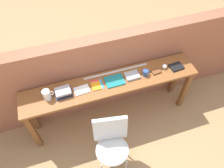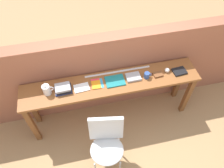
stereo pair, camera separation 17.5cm
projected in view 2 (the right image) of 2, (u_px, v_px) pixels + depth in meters
name	position (u px, v px, depth m)	size (l,w,h in m)	color
ground_plane	(115.00, 131.00, 3.51)	(40.00, 40.00, 0.00)	tan
brick_wall_back	(106.00, 73.00, 3.36)	(6.00, 0.20, 1.40)	#9E5B42
sideboard	(111.00, 88.00, 3.12)	(2.50, 0.44, 0.88)	brown
chair_white_moulded	(107.00, 143.00, 2.83)	(0.51, 0.52, 0.89)	silver
pitcher_white	(47.00, 90.00, 2.83)	(0.14, 0.10, 0.18)	white
book_stack_leftmost	(63.00, 89.00, 2.89)	(0.23, 0.17, 0.08)	navy
magazine_cycling	(82.00, 88.00, 2.94)	(0.20, 0.14, 0.02)	white
pamphlet_pile_colourful	(97.00, 84.00, 2.98)	(0.17, 0.19, 0.01)	#3399D8
book_open_centre	(115.00, 81.00, 3.01)	(0.26, 0.20, 0.02)	#19757A
book_grey_hardcover	(133.00, 77.00, 3.05)	(0.20, 0.15, 0.03)	#9E9EA3
mug	(147.00, 75.00, 3.03)	(0.11, 0.08, 0.09)	#2D4C8C
leather_journal_brown	(158.00, 74.00, 3.09)	(0.13, 0.10, 0.02)	brown
sports_ball_small	(167.00, 70.00, 3.11)	(0.07, 0.07, 0.07)	silver
book_repair_rightmost	(179.00, 71.00, 3.12)	(0.19, 0.15, 0.03)	black
ruler_metal_back_edge	(118.00, 72.00, 3.13)	(0.96, 0.03, 0.00)	silver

